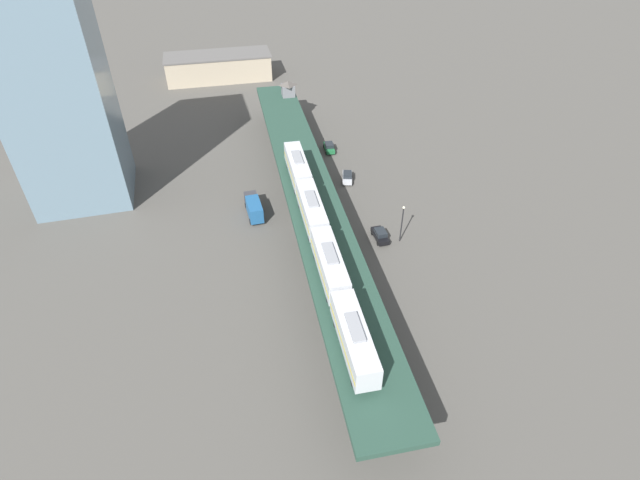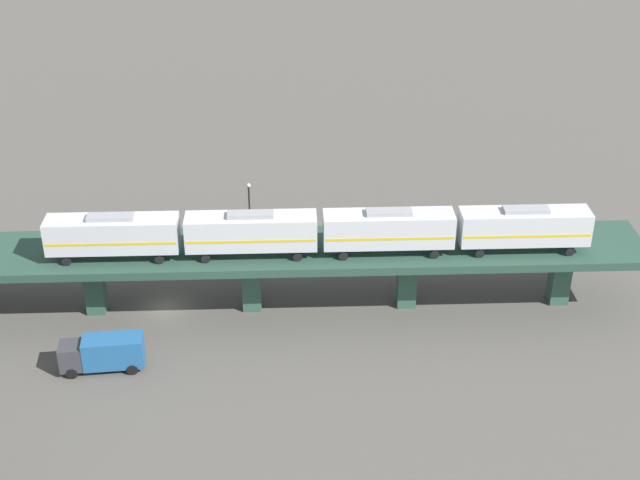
# 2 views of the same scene
# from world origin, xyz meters

# --- Properties ---
(ground_plane) EXTENTS (400.00, 400.00, 0.00)m
(ground_plane) POSITION_xyz_m (0.00, 0.00, 0.00)
(ground_plane) COLOR #4C4944
(elevated_viaduct) EXTENTS (13.48, 92.32, 6.65)m
(elevated_viaduct) POSITION_xyz_m (-0.01, -0.16, 5.73)
(elevated_viaduct) COLOR #244135
(elevated_viaduct) RESTS_ON ground
(subway_train) EXTENTS (5.58, 49.88, 4.45)m
(subway_train) POSITION_xyz_m (-2.23, -14.94, 9.18)
(subway_train) COLOR silver
(subway_train) RESTS_ON elevated_viaduct
(street_car_silver) EXTENTS (3.02, 4.74, 1.89)m
(street_car_silver) POSITION_xyz_m (10.18, 11.45, 0.94)
(street_car_silver) COLOR #B7BABF
(street_car_silver) RESTS_ON ground
(street_car_black) EXTENTS (1.96, 4.40, 1.89)m
(street_car_black) POSITION_xyz_m (10.04, -7.46, 0.94)
(street_car_black) COLOR black
(street_car_black) RESTS_ON ground
(delivery_truck) EXTENTS (2.52, 7.25, 3.20)m
(delivery_truck) POSITION_xyz_m (-9.13, 4.68, 1.76)
(delivery_truck) COLOR #333338
(delivery_truck) RESTS_ON ground
(street_lamp) EXTENTS (0.44, 0.44, 6.94)m
(street_lamp) POSITION_xyz_m (13.10, -8.67, 4.11)
(street_lamp) COLOR black
(street_lamp) RESTS_ON ground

